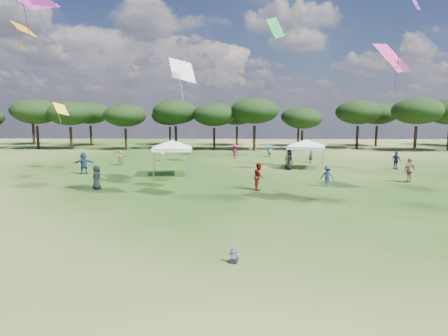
{
  "coord_description": "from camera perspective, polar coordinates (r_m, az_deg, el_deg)",
  "views": [
    {
      "loc": [
        0.09,
        -10.06,
        5.08
      ],
      "look_at": [
        -0.28,
        6.0,
        2.8
      ],
      "focal_mm": 30.0,
      "sensor_mm": 36.0,
      "label": 1
    }
  ],
  "objects": [
    {
      "name": "tent_right",
      "position": [
        36.41,
        12.45,
        4.05
      ],
      "size": [
        6.45,
        6.45,
        3.07
      ],
      "rotation": [
        0.0,
        0.0,
        -0.28
      ],
      "color": "gray",
      "rests_on": "ground"
    },
    {
      "name": "ground",
      "position": [
        11.27,
        0.75,
        -18.7
      ],
      "size": [
        140.0,
        140.0,
        0.0
      ],
      "primitive_type": "plane",
      "color": "#2C5018",
      "rests_on": "ground"
    },
    {
      "name": "festival_crowd",
      "position": [
        35.2,
        0.47,
        1.22
      ],
      "size": [
        29.55,
        22.03,
        1.89
      ],
      "color": "navy",
      "rests_on": "ground"
    },
    {
      "name": "tree_line",
      "position": [
        57.52,
        3.63,
        8.41
      ],
      "size": [
        108.78,
        17.63,
        7.77
      ],
      "color": "black",
      "rests_on": "ground"
    },
    {
      "name": "toddler",
      "position": [
        13.29,
        1.5,
        -13.27
      ],
      "size": [
        0.39,
        0.42,
        0.54
      ],
      "rotation": [
        0.0,
        0.0,
        -0.23
      ],
      "color": "black",
      "rests_on": "ground"
    },
    {
      "name": "tent_left",
      "position": [
        31.53,
        -7.95,
        3.98
      ],
      "size": [
        6.41,
        6.41,
        3.29
      ],
      "rotation": [
        0.0,
        0.0,
        0.16
      ],
      "color": "gray",
      "rests_on": "ground"
    }
  ]
}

